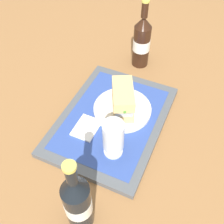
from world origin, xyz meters
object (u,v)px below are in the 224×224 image
at_px(sandwich, 123,100).
at_px(second_bottle, 142,41).
at_px(plate, 122,109).
at_px(beer_glass, 113,138).
at_px(beer_bottle, 78,202).

xyz_separation_m(sandwich, second_bottle, (-0.28, -0.04, 0.03)).
bearing_deg(plate, second_bottle, -171.56).
distance_m(sandwich, second_bottle, 0.29).
bearing_deg(second_bottle, plate, 8.44).
bearing_deg(beer_glass, beer_bottle, 0.77).
bearing_deg(sandwich, second_bottle, 162.20).
relative_size(plate, sandwich, 1.31).
bearing_deg(beer_bottle, beer_glass, -179.23).
xyz_separation_m(plate, beer_bottle, (0.36, 0.04, 0.08)).
distance_m(plate, beer_bottle, 0.37).
relative_size(sandwich, second_bottle, 0.54).
bearing_deg(sandwich, beer_glass, -13.37).
relative_size(plate, beer_bottle, 0.71).
relative_size(sandwich, beer_bottle, 0.54).
height_order(plate, beer_glass, beer_glass).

